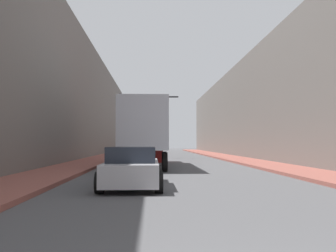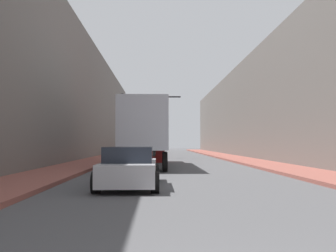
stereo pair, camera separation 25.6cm
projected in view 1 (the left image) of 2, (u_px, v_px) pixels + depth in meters
The scene contains 7 objects.
sidewalk_right at pixel (236, 159), 32.28m from camera, with size 2.69×80.00×0.15m.
sidewalk_left at pixel (99, 159), 31.78m from camera, with size 2.69×80.00×0.15m.
building_right at pixel (285, 105), 32.67m from camera, with size 6.00×80.00×9.53m.
building_left at pixel (48, 94), 31.84m from camera, with size 6.00×80.00×11.18m.
semi_truck at pixel (145, 132), 23.78m from camera, with size 2.55×11.90×3.82m.
sedan_car at pixel (132, 167), 12.63m from camera, with size 1.97×4.74×1.35m.
traffic_signal_gantry at pixel (136, 112), 35.47m from camera, with size 5.65×0.35×6.15m.
Camera 1 is at (-1.35, -2.09, 1.49)m, focal length 40.00 mm.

